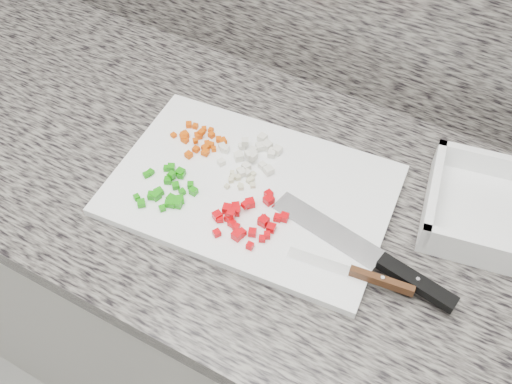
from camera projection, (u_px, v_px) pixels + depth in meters
cabinet at (252, 309)px, 1.35m from camera, size 3.92×0.62×0.86m
countertop at (251, 189)px, 1.00m from camera, size 3.96×0.64×0.04m
cutting_board at (251, 190)px, 0.97m from camera, size 0.49×0.35×0.02m
carrot_pile at (199, 139)px, 1.02m from camera, size 0.10×0.08×0.02m
onion_pile at (253, 154)px, 1.00m from camera, size 0.12×0.11×0.02m
green_pepper_pile at (169, 189)px, 0.95m from camera, size 0.10×0.11×0.02m
red_pepper_pile at (248, 219)px, 0.91m from camera, size 0.11×0.12×0.02m
garlic_pile at (242, 178)px, 0.97m from camera, size 0.06×0.06×0.01m
chef_knife at (384, 263)px, 0.86m from camera, size 0.32×0.09×0.02m
paring_knife at (365, 276)px, 0.84m from camera, size 0.19×0.04×0.02m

